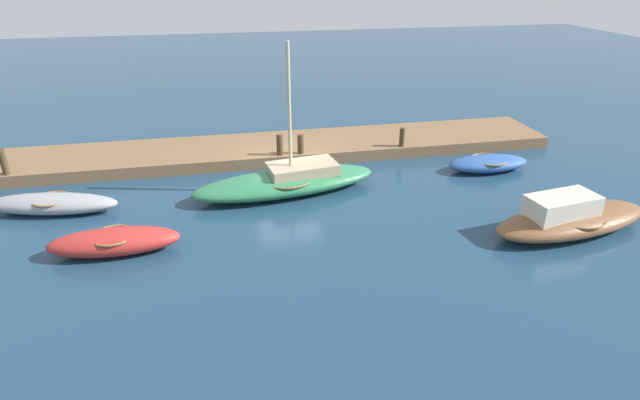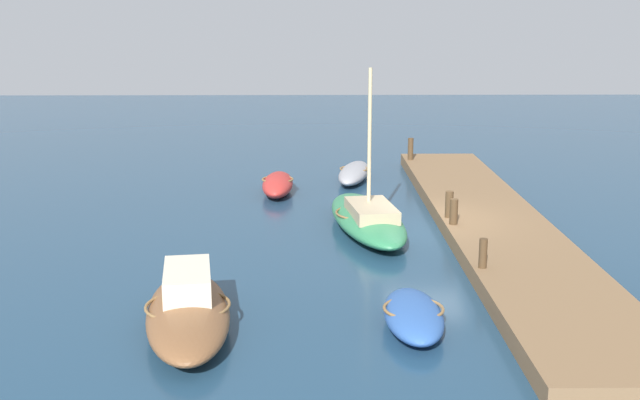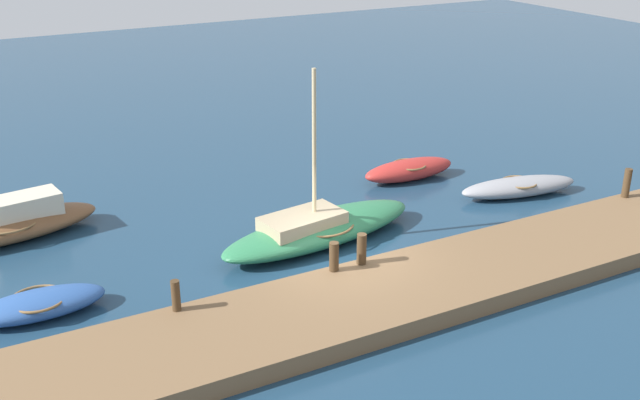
# 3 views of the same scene
# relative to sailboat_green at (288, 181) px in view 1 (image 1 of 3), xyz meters

# --- Properties ---
(ground_plane) EXTENTS (84.00, 84.00, 0.00)m
(ground_plane) POSITION_rel_sailboat_green_xyz_m (-0.26, -1.88, -0.46)
(ground_plane) COLOR navy
(dock_platform) EXTENTS (23.39, 3.35, 0.48)m
(dock_platform) POSITION_rel_sailboat_green_xyz_m (-0.26, -4.04, -0.22)
(dock_platform) COLOR brown
(dock_platform) RESTS_ON ground_plane
(sailboat_green) EXTENTS (6.88, 2.96, 5.27)m
(sailboat_green) POSITION_rel_sailboat_green_xyz_m (0.00, 0.00, 0.00)
(sailboat_green) COLOR #2D7A4C
(sailboat_green) RESTS_ON ground_plane
(rowboat_red) EXTENTS (3.65, 1.26, 0.74)m
(rowboat_red) POSITION_rel_sailboat_green_xyz_m (5.42, 3.12, -0.08)
(rowboat_red) COLOR #B72D28
(rowboat_red) RESTS_ON ground_plane
(motorboat_brown) EXTENTS (5.59, 2.60, 1.27)m
(motorboat_brown) POSITION_rel_sailboat_green_xyz_m (-8.01, 4.61, 0.02)
(motorboat_brown) COLOR brown
(motorboat_brown) RESTS_ON ground_plane
(rowboat_grey) EXTENTS (4.45, 1.94, 0.64)m
(rowboat_grey) POSITION_rel_sailboat_green_xyz_m (7.83, 0.01, -0.13)
(rowboat_grey) COLOR #939399
(rowboat_grey) RESTS_ON ground_plane
(rowboat_blue) EXTENTS (3.24, 1.40, 0.60)m
(rowboat_blue) POSITION_rel_sailboat_green_xyz_m (-8.04, -0.47, -0.15)
(rowboat_blue) COLOR #2D569E
(rowboat_blue) RESTS_ON ground_plane
(mooring_post_west) EXTENTS (0.21, 0.21, 0.78)m
(mooring_post_west) POSITION_rel_sailboat_green_xyz_m (-5.21, -2.62, 0.41)
(mooring_post_west) COLOR #47331E
(mooring_post_west) RESTS_ON dock_platform
(mooring_post_mid_west) EXTENTS (0.25, 0.25, 0.81)m
(mooring_post_mid_west) POSITION_rel_sailboat_green_xyz_m (-0.93, -2.62, 0.42)
(mooring_post_mid_west) COLOR #47331E
(mooring_post_mid_west) RESTS_ON dock_platform
(mooring_post_mid_east) EXTENTS (0.26, 0.26, 0.86)m
(mooring_post_mid_east) POSITION_rel_sailboat_green_xyz_m (-0.08, -2.62, 0.45)
(mooring_post_mid_east) COLOR #47331E
(mooring_post_mid_east) RESTS_ON dock_platform
(mooring_post_east) EXTENTS (0.24, 0.24, 0.97)m
(mooring_post_east) POSITION_rel_sailboat_green_xyz_m (9.96, -2.62, 0.50)
(mooring_post_east) COLOR #47331E
(mooring_post_east) RESTS_ON dock_platform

